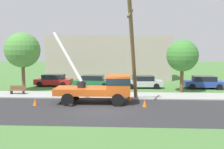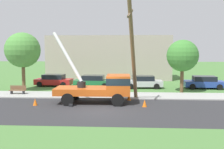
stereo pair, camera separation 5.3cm
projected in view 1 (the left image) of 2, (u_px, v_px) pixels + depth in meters
name	position (u px, v px, depth m)	size (l,w,h in m)	color
ground_plane	(111.00, 86.00, 30.95)	(120.00, 120.00, 0.00)	#477538
road_asphalt	(102.00, 110.00, 19.03)	(80.00, 8.22, 0.01)	#2B2B2D
sidewalk_strip	(108.00, 95.00, 24.78)	(80.00, 3.36, 0.10)	#9E9E99
utility_truck	(103.00, 86.00, 21.42)	(6.81, 3.21, 5.98)	#C65119
leaning_utility_pole	(133.00, 52.00, 21.40)	(1.08, 4.18, 8.36)	brown
traffic_cone_ahead	(145.00, 103.00, 20.09)	(0.36, 0.36, 0.56)	orange
traffic_cone_behind	(35.00, 102.00, 20.57)	(0.36, 0.36, 0.56)	orange
traffic_cone_curbside	(129.00, 97.00, 22.66)	(0.36, 0.36, 0.56)	orange
parked_sedan_red	(54.00, 80.00, 31.19)	(4.50, 2.20, 1.42)	#B21E1E
parked_sedan_green	(93.00, 81.00, 30.15)	(4.48, 2.15, 1.42)	#1E6638
parked_sedan_silver	(143.00, 82.00, 29.67)	(4.49, 2.17, 1.42)	#B7B7BF
parked_sedan_blue	(204.00, 82.00, 29.28)	(4.49, 2.17, 1.42)	#263F99
park_bench	(18.00, 90.00, 25.30)	(1.60, 0.45, 0.90)	brown
roadside_tree_near	(23.00, 50.00, 27.41)	(3.74, 3.74, 6.25)	brown
roadside_tree_far	(182.00, 56.00, 26.44)	(3.26, 3.26, 5.44)	brown
lowrise_building_backdrop	(109.00, 57.00, 39.09)	(18.00, 6.00, 6.40)	#A5998C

